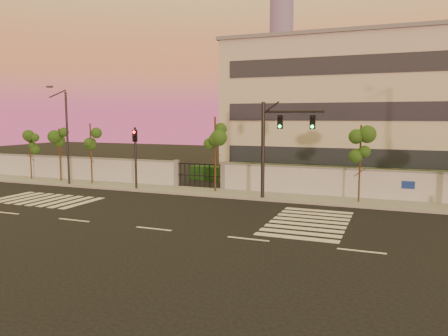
# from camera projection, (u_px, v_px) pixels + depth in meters

# --- Properties ---
(ground) EXTENTS (120.00, 120.00, 0.00)m
(ground) POSITION_uv_depth(u_px,v_px,m) (154.00, 229.00, 21.93)
(ground) COLOR black
(ground) RESTS_ON ground
(sidewalk) EXTENTS (60.00, 3.00, 0.15)m
(sidewalk) POSITION_uv_depth(u_px,v_px,m) (229.00, 193.00, 31.61)
(sidewalk) COLOR gray
(sidewalk) RESTS_ON ground
(perimeter_wall) EXTENTS (60.00, 0.36, 2.20)m
(perimeter_wall) POSITION_uv_depth(u_px,v_px,m) (237.00, 177.00, 32.85)
(perimeter_wall) COLOR #ACAFB3
(perimeter_wall) RESTS_ON ground
(hedge_row) EXTENTS (41.00, 4.25, 1.80)m
(hedge_row) POSITION_uv_depth(u_px,v_px,m) (261.00, 177.00, 35.02)
(hedge_row) COLOR #14340F
(hedge_row) RESTS_ON ground
(institutional_building) EXTENTS (24.40, 12.40, 12.25)m
(institutional_building) POSITION_uv_depth(u_px,v_px,m) (371.00, 110.00, 38.22)
(institutional_building) COLOR beige
(institutional_building) RESTS_ON ground
(distant_skyscraper) EXTENTS (16.00, 16.00, 118.00)m
(distant_skyscraper) POSITION_uv_depth(u_px,v_px,m) (281.00, 34.00, 297.01)
(distant_skyscraper) COLOR slate
(distant_skyscraper) RESTS_ON ground
(road_markings) EXTENTS (57.00, 7.62, 0.02)m
(road_markings) POSITION_uv_depth(u_px,v_px,m) (163.00, 211.00, 25.97)
(road_markings) COLOR silver
(road_markings) RESTS_ON ground
(street_tree_a) EXTENTS (1.37, 1.09, 4.36)m
(street_tree_a) POSITION_uv_depth(u_px,v_px,m) (30.00, 144.00, 38.10)
(street_tree_a) COLOR #382314
(street_tree_a) RESTS_ON ground
(street_tree_b) EXTENTS (1.60, 1.27, 4.59)m
(street_tree_b) POSITION_uv_depth(u_px,v_px,m) (60.00, 143.00, 37.04)
(street_tree_b) COLOR #382314
(street_tree_b) RESTS_ON ground
(street_tree_c) EXTENTS (1.45, 1.15, 5.08)m
(street_tree_c) POSITION_uv_depth(u_px,v_px,m) (91.00, 140.00, 35.56)
(street_tree_c) COLOR #382314
(street_tree_c) RESTS_ON ground
(street_tree_d) EXTENTS (1.64, 1.30, 5.62)m
(street_tree_d) POSITION_uv_depth(u_px,v_px,m) (216.00, 137.00, 31.70)
(street_tree_d) COLOR #382314
(street_tree_d) RESTS_ON ground
(street_tree_e) EXTENTS (1.49, 1.18, 5.10)m
(street_tree_e) POSITION_uv_depth(u_px,v_px,m) (361.00, 146.00, 27.79)
(street_tree_e) COLOR #382314
(street_tree_e) RESTS_ON ground
(traffic_signal_main) EXTENTS (4.17, 0.47, 6.59)m
(traffic_signal_main) POSITION_uv_depth(u_px,v_px,m) (275.00, 139.00, 28.91)
(traffic_signal_main) COLOR black
(traffic_signal_main) RESTS_ON ground
(traffic_signal_secondary) EXTENTS (0.37, 0.35, 4.82)m
(traffic_signal_secondary) POSITION_uv_depth(u_px,v_px,m) (135.00, 151.00, 33.04)
(traffic_signal_secondary) COLOR black
(traffic_signal_secondary) RESTS_ON ground
(streetlight_west) EXTENTS (0.47, 1.91, 7.95)m
(streetlight_west) POSITION_uv_depth(u_px,v_px,m) (66.00, 133.00, 35.02)
(streetlight_west) COLOR black
(streetlight_west) RESTS_ON ground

